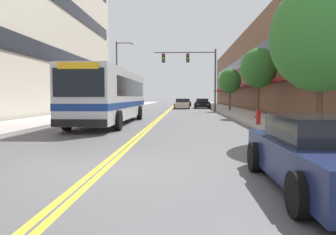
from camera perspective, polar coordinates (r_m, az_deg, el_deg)
The scene contains 17 objects.
ground_plane at distance 44.38m, azimuth 0.41°, elevation 1.52°, with size 240.00×240.00×0.00m, color #565659.
sidewalk_left at distance 45.31m, azimuth -9.01°, elevation 1.61°, with size 3.85×106.00×0.14m.
sidewalk_right at distance 44.68m, azimuth 9.97°, elevation 1.57°, with size 3.85×106.00×0.14m.
centre_line at distance 44.38m, azimuth 0.41°, elevation 1.52°, with size 0.34×106.00×0.01m.
storefront_row_right at distance 45.95m, azimuth 17.75°, elevation 7.72°, with size 9.10×68.00×10.10m.
city_bus at distance 20.53m, azimuth -9.78°, elevation 3.97°, with size 2.83×12.50×3.16m.
car_beige_parked_left_near at distance 38.22m, azimuth -6.48°, elevation 2.14°, with size 2.09×4.31×1.42m.
car_navy_parked_right_foreground at distance 6.49m, azimuth 25.97°, elevation -5.96°, with size 2.17×4.64×1.31m.
car_black_parked_right_mid at distance 47.08m, azimuth 5.97°, elevation 2.42°, with size 2.19×4.84×1.38m.
car_champagne_moving_lead at distance 45.10m, azimuth 2.44°, elevation 2.37°, with size 2.14×4.65×1.38m.
car_charcoal_moving_second at distance 58.25m, azimuth 2.99°, elevation 2.62°, with size 2.12×4.20×1.28m.
traffic_signal_mast at distance 35.62m, azimuth 4.64°, elevation 8.74°, with size 6.65×0.38×6.74m.
street_lamp_left_far at distance 35.46m, azimuth -8.48°, elevation 8.12°, with size 2.04×0.28×7.46m.
street_tree_right_near at distance 13.39m, azimuth 25.13°, elevation 12.65°, with size 3.66×3.66×5.71m.
street_tree_right_mid at distance 26.75m, azimuth 15.54°, elevation 8.32°, with size 2.82×2.82×5.31m.
street_tree_right_far at distance 37.26m, azimuth 10.74°, elevation 6.26°, with size 2.47×2.47×4.62m.
fire_hydrant at distance 18.58m, azimuth 15.45°, elevation 0.11°, with size 0.32×0.24×0.82m.
Camera 1 is at (1.90, -7.31, 1.66)m, focal length 35.00 mm.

